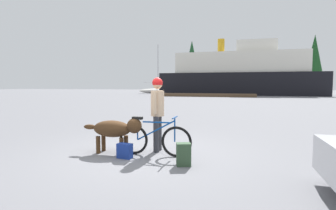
{
  "coord_description": "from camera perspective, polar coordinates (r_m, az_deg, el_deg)",
  "views": [
    {
      "loc": [
        2.14,
        -5.69,
        1.61
      ],
      "look_at": [
        0.32,
        1.08,
        1.07
      ],
      "focal_mm": 28.23,
      "sensor_mm": 36.0,
      "label": 1
    }
  ],
  "objects": [
    {
      "name": "backpack",
      "position": [
        5.34,
        3.38,
        -10.61
      ],
      "size": [
        0.33,
        0.28,
        0.45
      ],
      "primitive_type": "cube",
      "rotation": [
        0.0,
        0.0,
        0.33
      ],
      "color": "#334C33",
      "rests_on": "ground_plane"
    },
    {
      "name": "pine_tree_far_left",
      "position": [
        66.85,
        5.16,
        9.66
      ],
      "size": [
        4.15,
        4.15,
        12.52
      ],
      "color": "#4C331E",
      "rests_on": "ground_plane"
    },
    {
      "name": "dock_pier",
      "position": [
        36.92,
        7.76,
        2.15
      ],
      "size": [
        13.81,
        2.5,
        0.4
      ],
      "primitive_type": "cube",
      "color": "brown",
      "rests_on": "ground_plane"
    },
    {
      "name": "sailboat_moored",
      "position": [
        50.16,
        -2.17,
        3.11
      ],
      "size": [
        7.63,
        2.14,
        9.12
      ],
      "color": "silver",
      "rests_on": "ground_plane"
    },
    {
      "name": "ground_plane",
      "position": [
        6.29,
        -5.46,
        -10.43
      ],
      "size": [
        160.0,
        160.0,
        0.0
      ],
      "primitive_type": "plane",
      "color": "slate"
    },
    {
      "name": "pine_tree_center",
      "position": [
        63.15,
        8.83,
        8.16
      ],
      "size": [
        3.48,
        3.48,
        8.99
      ],
      "color": "#4C331E",
      "rests_on": "ground_plane"
    },
    {
      "name": "bicycle",
      "position": [
        6.03,
        -3.05,
        -7.38
      ],
      "size": [
        1.71,
        0.44,
        0.9
      ],
      "color": "black",
      "rests_on": "ground_plane"
    },
    {
      "name": "handbag_pannier",
      "position": [
        5.95,
        -9.33,
        -9.74
      ],
      "size": [
        0.35,
        0.23,
        0.32
      ],
      "primitive_type": "cube",
      "rotation": [
        0.0,
        0.0,
        -0.18
      ],
      "color": "navy",
      "rests_on": "ground_plane"
    },
    {
      "name": "ferry_boat",
      "position": [
        44.6,
        15.24,
        6.3
      ],
      "size": [
        24.66,
        8.1,
        9.07
      ],
      "color": "black",
      "rests_on": "ground_plane"
    },
    {
      "name": "dog",
      "position": [
        6.33,
        -11.27,
        -5.17
      ],
      "size": [
        1.48,
        0.46,
        0.84
      ],
      "color": "#472D19",
      "rests_on": "ground_plane"
    },
    {
      "name": "pine_tree_far_right",
      "position": [
        64.98,
        29.06,
        9.18
      ],
      "size": [
        3.71,
        3.71,
        12.26
      ],
      "color": "#4C331E",
      "rests_on": "ground_plane"
    },
    {
      "name": "person_cyclist",
      "position": [
        6.34,
        -2.28,
        -0.37
      ],
      "size": [
        0.32,
        0.53,
        1.78
      ],
      "color": "#333338",
      "rests_on": "ground_plane"
    }
  ]
}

